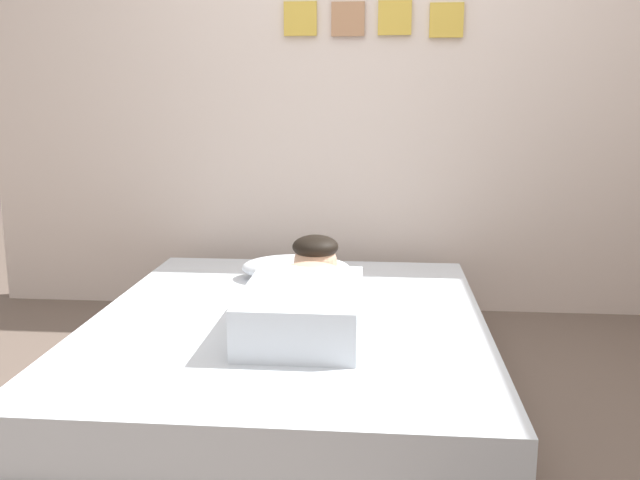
{
  "coord_description": "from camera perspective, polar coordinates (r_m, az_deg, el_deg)",
  "views": [
    {
      "loc": [
        0.07,
        -2.32,
        1.17
      ],
      "look_at": [
        -0.2,
        0.61,
        0.56
      ],
      "focal_mm": 39.24,
      "sensor_mm": 36.0,
      "label": 1
    }
  ],
  "objects": [
    {
      "name": "ground_plane",
      "position": [
        2.6,
        3.22,
        -15.0
      ],
      "size": [
        12.41,
        12.41,
        0.0
      ],
      "primitive_type": "plane",
      "color": "#66564C"
    },
    {
      "name": "pillow",
      "position": [
        3.33,
        -1.98,
        -2.29
      ],
      "size": [
        0.52,
        0.32,
        0.11
      ],
      "primitive_type": "ellipsoid",
      "color": "silver",
      "rests_on": "bed"
    },
    {
      "name": "coffee_cup",
      "position": [
        3.16,
        0.1,
        -3.41
      ],
      "size": [
        0.12,
        0.09,
        0.07
      ],
      "color": "white",
      "rests_on": "bed"
    },
    {
      "name": "bed",
      "position": [
        2.85,
        -2.56,
        -9.18
      ],
      "size": [
        1.59,
        1.97,
        0.31
      ],
      "color": "#726051",
      "rests_on": "ground"
    },
    {
      "name": "person_lying",
      "position": [
        2.7,
        -1.11,
        -4.55
      ],
      "size": [
        0.43,
        0.92,
        0.27
      ],
      "color": "silver",
      "rests_on": "bed"
    },
    {
      "name": "back_wall",
      "position": [
        3.82,
        4.22,
        12.95
      ],
      "size": [
        4.2,
        0.12,
        2.5
      ],
      "color": "silver",
      "rests_on": "ground"
    },
    {
      "name": "cell_phone",
      "position": [
        2.77,
        1.13,
        -6.36
      ],
      "size": [
        0.07,
        0.14,
        0.01
      ],
      "primitive_type": "cube",
      "color": "black",
      "rests_on": "bed"
    }
  ]
}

